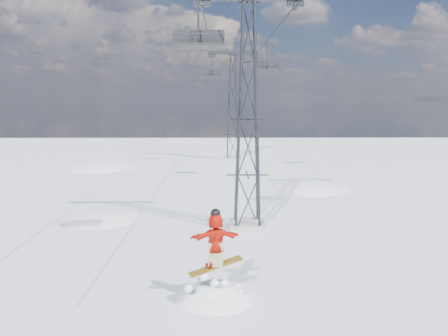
# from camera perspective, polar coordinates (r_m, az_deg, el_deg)

# --- Properties ---
(ground) EXTENTS (120.00, 120.00, 0.00)m
(ground) POSITION_cam_1_polar(r_m,az_deg,el_deg) (14.97, 1.79, -16.77)
(ground) COLOR white
(ground) RESTS_ON ground
(snow_terrain) EXTENTS (39.00, 37.00, 22.00)m
(snow_terrain) POSITION_cam_1_polar(r_m,az_deg,el_deg) (38.49, -7.02, -15.77)
(snow_terrain) COLOR white
(snow_terrain) RESTS_ON ground
(lift_tower_near) EXTENTS (5.20, 1.80, 11.43)m
(lift_tower_near) POSITION_cam_1_polar(r_m,az_deg,el_deg) (21.54, 3.13, 6.23)
(lift_tower_near) COLOR #999999
(lift_tower_near) RESTS_ON ground
(lift_tower_far) EXTENTS (5.20, 1.80, 11.43)m
(lift_tower_far) POSITION_cam_1_polar(r_m,az_deg,el_deg) (46.50, 1.15, 7.74)
(lift_tower_far) COLOR #999999
(lift_tower_far) RESTS_ON ground
(haul_cables) EXTENTS (4.46, 51.00, 0.06)m
(haul_cables) POSITION_cam_1_polar(r_m,az_deg,el_deg) (33.28, 1.90, 16.51)
(haul_cables) COLOR black
(haul_cables) RESTS_ON ground
(lift_chair_near) EXTENTS (2.03, 0.58, 2.52)m
(lift_chair_near) POSITION_cam_1_polar(r_m,az_deg,el_deg) (17.81, -3.33, 16.50)
(lift_chair_near) COLOR black
(lift_chair_near) RESTS_ON ground
(lift_chair_mid) EXTENTS (1.92, 0.55, 2.38)m
(lift_chair_mid) POSITION_cam_1_polar(r_m,az_deg,el_deg) (34.20, 5.59, 13.07)
(lift_chair_mid) COLOR black
(lift_chair_mid) RESTS_ON ground
(lift_chair_far) EXTENTS (1.96, 0.56, 2.43)m
(lift_chair_far) POSITION_cam_1_polar(r_m,az_deg,el_deg) (43.30, -1.68, 12.19)
(lift_chair_far) COLOR black
(lift_chair_far) RESTS_ON ground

